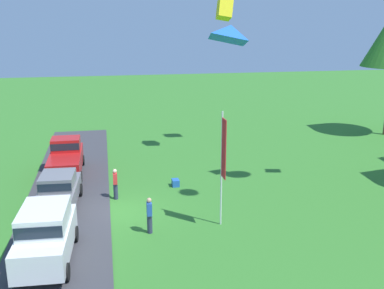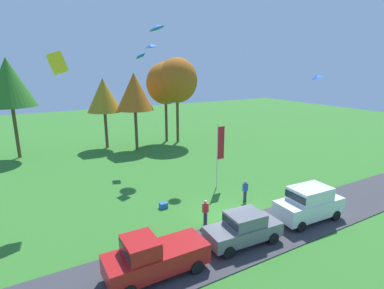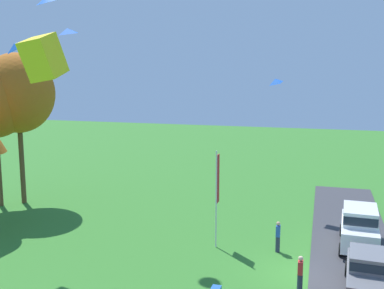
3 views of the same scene
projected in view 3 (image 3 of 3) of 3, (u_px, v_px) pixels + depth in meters
The scene contains 12 objects.
ground_plane at pixel (302, 276), 21.55m from camera, with size 120.00×120.00×0.00m, color #337528.
pavement_strip at pixel (357, 282), 20.86m from camera, with size 36.00×4.40×0.06m, color #38383D.
car_sedan_near_entrance at pixel (368, 271), 19.67m from camera, with size 4.50×2.17×1.84m.
car_suv_far_end at pixel (360, 226), 24.78m from camera, with size 4.69×2.23×2.28m.
person_watching_sky at pixel (300, 274), 19.78m from camera, with size 0.36×0.24×1.71m.
person_on_lawn at pixel (278, 236), 24.33m from camera, with size 0.36×0.24×1.71m.
tree_far_left at pixel (18, 93), 32.48m from camera, with size 5.26×5.26×11.10m.
flag_banner at pixel (217, 186), 24.84m from camera, with size 0.71×0.08×5.47m.
kite_diamond_low_drifter at pixel (275, 81), 31.30m from camera, with size 0.95×0.79×0.35m, color blue.
kite_diamond_high_left at pixel (67, 31), 22.84m from camera, with size 1.03×0.88×0.29m, color blue.
kite_box_high_right at pixel (43, 58), 13.91m from camera, with size 0.91×0.91×1.27m, color yellow.
kite_diamond_over_trees at pixel (15, 46), 23.95m from camera, with size 0.84×0.92×0.34m, color blue.
Camera 3 is at (-20.97, -0.57, 9.63)m, focal length 42.00 mm.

